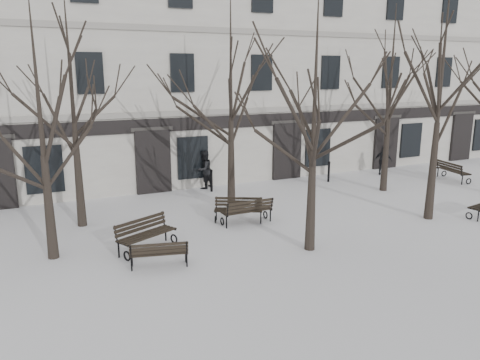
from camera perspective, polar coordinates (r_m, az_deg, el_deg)
ground at (r=16.30m, az=8.94°, el=-6.73°), size 100.00×100.00×0.00m
building at (r=27.07m, az=-6.20°, el=13.17°), size 40.40×10.20×11.40m
tree_0 at (r=14.39m, az=-23.34°, el=8.71°), size 5.21×5.21×7.44m
tree_1 at (r=14.10m, az=9.12°, el=9.91°), size 5.31×5.31×7.59m
tree_2 at (r=18.51m, az=23.41°, el=11.96°), size 6.10×6.10×8.71m
tree_4 at (r=17.21m, az=-19.91°, el=10.97°), size 5.68×5.68×8.11m
tree_5 at (r=18.41m, az=-1.13°, el=12.66°), size 5.97×5.97×8.53m
tree_6 at (r=22.37m, az=17.95°, el=11.81°), size 5.83×5.83×8.32m
bench_0 at (r=15.03m, az=-11.45°, el=-6.39°), size 2.06×1.50×1.00m
bench_1 at (r=13.69m, az=-9.84°, el=-8.73°), size 1.72×0.95×0.83m
bench_3 at (r=17.45m, az=-0.20°, el=-3.53°), size 1.84×1.36×0.89m
bench_4 at (r=17.15m, az=0.92°, el=-3.71°), size 1.93×0.75×0.96m
bench_5 at (r=26.24m, az=24.46°, el=1.08°), size 1.02×2.02×0.98m
bollard_a at (r=21.73m, az=-3.50°, el=0.03°), size 0.13×0.13×1.05m
bollard_b at (r=24.01m, az=10.77°, el=1.11°), size 0.14×0.14×1.06m
pedestrian_b at (r=22.48m, az=-4.34°, el=-1.01°), size 1.12×1.05×1.83m
pedestrian_c at (r=26.40m, az=16.93°, el=0.60°), size 0.95×0.89×1.57m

